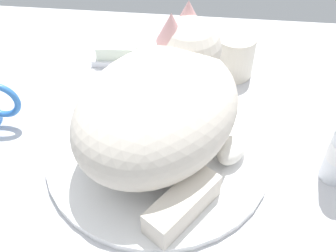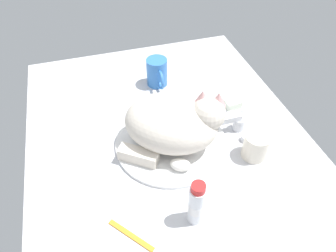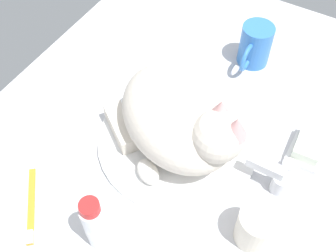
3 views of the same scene
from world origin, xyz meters
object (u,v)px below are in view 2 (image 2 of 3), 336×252
(coffee_mug, at_px, (157,73))
(rinse_cup, at_px, (256,146))
(faucet, at_px, (236,123))
(soap_bar, at_px, (230,100))
(cat, at_px, (175,122))
(toothpaste_bottle, at_px, (196,204))
(toothbrush, at_px, (139,240))

(coffee_mug, relative_size, rinse_cup, 1.53)
(faucet, bearing_deg, soap_bar, 165.70)
(rinse_cup, relative_size, soap_bar, 1.04)
(faucet, height_order, rinse_cup, rinse_cup)
(cat, distance_m, coffee_mug, 0.30)
(faucet, xyz_separation_m, toothpaste_bottle, (0.25, -0.22, 0.04))
(toothbrush, bearing_deg, cat, 147.39)
(soap_bar, bearing_deg, coffee_mug, -133.30)
(toothpaste_bottle, relative_size, toothbrush, 1.07)
(cat, bearing_deg, soap_bar, 116.36)
(cat, height_order, rinse_cup, cat)
(coffee_mug, xyz_separation_m, toothbrush, (0.56, -0.20, -0.04))
(rinse_cup, height_order, soap_bar, rinse_cup)
(soap_bar, bearing_deg, toothpaste_bottle, -35.21)
(cat, bearing_deg, toothbrush, -32.61)
(rinse_cup, distance_m, toothbrush, 0.40)
(cat, distance_m, soap_bar, 0.26)
(rinse_cup, xyz_separation_m, toothbrush, (0.16, -0.37, -0.03))
(rinse_cup, relative_size, toothpaste_bottle, 0.57)
(faucet, bearing_deg, rinse_cup, 2.17)
(coffee_mug, xyz_separation_m, toothpaste_bottle, (0.54, -0.05, 0.01))
(soap_bar, xyz_separation_m, toothpaste_bottle, (0.35, -0.25, 0.04))
(cat, height_order, toothpaste_bottle, cat)
(toothpaste_bottle, bearing_deg, coffee_mug, 174.33)
(faucet, bearing_deg, coffee_mug, -149.78)
(coffee_mug, relative_size, soap_bar, 1.60)
(faucet, relative_size, toothpaste_bottle, 0.97)
(coffee_mug, height_order, toothpaste_bottle, toothpaste_bottle)
(rinse_cup, xyz_separation_m, toothpaste_bottle, (0.14, -0.23, 0.02))
(faucet, bearing_deg, cat, -88.41)
(coffee_mug, relative_size, toothpaste_bottle, 0.87)
(soap_bar, height_order, toothbrush, soap_bar)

